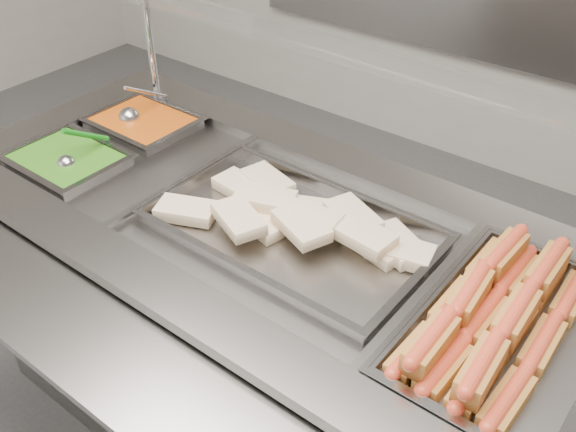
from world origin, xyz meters
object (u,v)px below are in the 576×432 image
Objects in this scene: ladle at (131,116)px; steam_counter at (275,340)px; serving_spoon at (70,159)px; pan_hotdogs at (508,342)px; sneeze_guard at (328,51)px; pan_wraps at (291,233)px.

steam_counter is at bearing -11.20° from ladle.
pan_hotdogs is at bearing 6.49° from serving_spoon.
ladle reaches higher than pan_hotdogs.
sneeze_guard is 9.16× the size of serving_spoon.
serving_spoon is (0.07, -0.28, 0.00)m from ladle.
sneeze_guard is 0.78m from ladle.
steam_counter is at bearing 13.29° from serving_spoon.
serving_spoon is at bearing -173.51° from pan_hotdogs.
pan_hotdogs is 0.57m from pan_wraps.
pan_hotdogs is 2.81× the size of ladle.
sneeze_guard is 0.80m from serving_spoon.
serving_spoon reaches higher than pan_hotdogs.
sneeze_guard is 2.99× the size of pan_hotdogs.
sneeze_guard is 0.45m from pan_wraps.
steam_counter is 1.14× the size of sneeze_guard.
ladle is at bearing 103.61° from serving_spoon.
pan_wraps is at bearing 12.12° from serving_spoon.
pan_hotdogs is at bearing -0.40° from steam_counter.
steam_counter is 10.46× the size of serving_spoon.
sneeze_guard is at bearing 30.53° from serving_spoon.
serving_spoon is at bearing -166.71° from steam_counter.
pan_wraps is 3.79× the size of serving_spoon.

